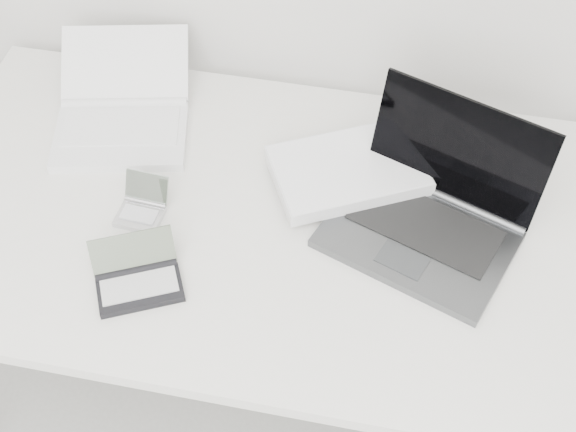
% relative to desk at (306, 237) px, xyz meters
% --- Properties ---
extents(desk, '(1.60, 0.80, 0.73)m').
position_rel_desk_xyz_m(desk, '(0.00, 0.00, 0.00)').
color(desk, white).
rests_on(desk, ground).
extents(laptop_large, '(0.56, 0.46, 0.23)m').
position_rel_desk_xyz_m(laptop_large, '(0.16, 0.08, 0.08)').
color(laptop_large, '#535558').
rests_on(laptop_large, desk).
extents(netbook_open_white, '(0.35, 0.40, 0.12)m').
position_rel_desk_xyz_m(netbook_open_white, '(-0.45, 0.20, 0.07)').
color(netbook_open_white, white).
rests_on(netbook_open_white, desk).
extents(pda_silver, '(0.09, 0.11, 0.07)m').
position_rel_desk_xyz_m(pda_silver, '(-0.33, -0.04, 0.06)').
color(pda_silver, silver).
rests_on(pda_silver, desk).
extents(palmtop_charcoal, '(0.19, 0.18, 0.08)m').
position_rel_desk_xyz_m(palmtop_charcoal, '(-0.28, -0.21, 0.06)').
color(palmtop_charcoal, black).
rests_on(palmtop_charcoal, desk).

